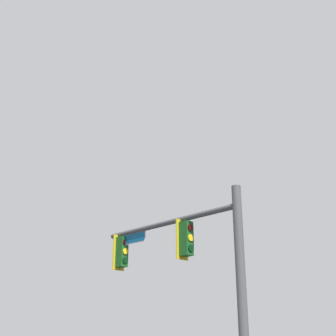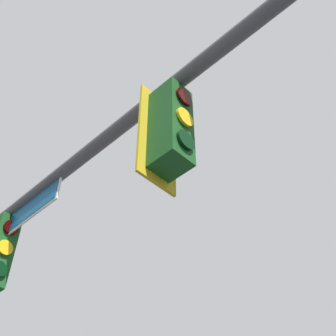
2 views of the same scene
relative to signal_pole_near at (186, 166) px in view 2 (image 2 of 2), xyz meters
name	(u,v)px [view 2 (image 2 of 2)]	position (x,y,z in m)	size (l,w,h in m)	color
signal_pole_near	(186,166)	(0.00, 0.00, 0.00)	(6.11, 1.04, 6.05)	#47474C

